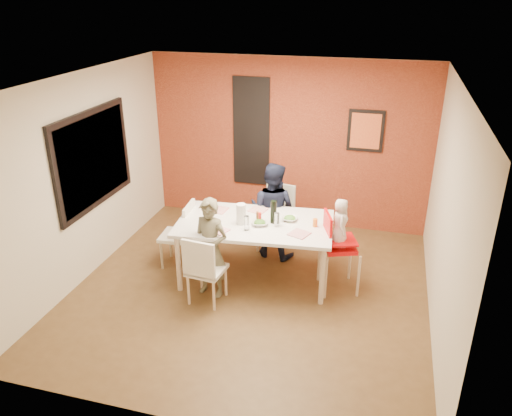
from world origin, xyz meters
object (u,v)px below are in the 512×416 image
(dining_table, at_px, (255,227))
(chair_left, at_px, (182,231))
(chair_near, at_px, (203,268))
(child_far, at_px, (272,210))
(high_chair, at_px, (336,244))
(child_near, at_px, (210,248))
(toddler, at_px, (340,223))
(wine_bottle, at_px, (274,212))
(chair_far, at_px, (277,214))
(paper_towel_roll, at_px, (241,214))

(dining_table, bearing_deg, chair_left, 176.10)
(chair_near, relative_size, child_far, 0.65)
(chair_left, relative_size, high_chair, 0.87)
(child_near, height_order, toddler, child_near)
(child_near, bearing_deg, chair_near, -81.92)
(dining_table, relative_size, chair_near, 2.29)
(chair_near, bearing_deg, child_near, -85.95)
(chair_left, bearing_deg, child_far, 114.67)
(high_chair, xyz_separation_m, child_far, (-1.00, 0.69, 0.06))
(dining_table, relative_size, toddler, 3.36)
(dining_table, height_order, high_chair, high_chair)
(child_near, relative_size, wine_bottle, 4.30)
(child_near, xyz_separation_m, toddler, (1.53, 0.54, 0.30))
(chair_far, distance_m, child_far, 0.29)
(chair_far, distance_m, high_chair, 1.36)
(child_near, distance_m, toddler, 1.65)
(chair_far, xyz_separation_m, paper_towel_roll, (-0.24, -1.04, 0.42))
(high_chair, height_order, wine_bottle, wine_bottle)
(child_near, xyz_separation_m, wine_bottle, (0.67, 0.56, 0.33))
(paper_towel_roll, bearing_deg, child_far, 74.30)
(dining_table, distance_m, chair_near, 0.91)
(wine_bottle, relative_size, paper_towel_roll, 1.11)
(chair_far, relative_size, chair_left, 1.05)
(chair_near, height_order, high_chair, high_chair)
(chair_near, relative_size, toddler, 1.46)
(chair_left, bearing_deg, chair_near, 32.80)
(chair_near, xyz_separation_m, high_chair, (1.51, 0.77, 0.14))
(high_chair, bearing_deg, chair_far, 26.39)
(chair_left, xyz_separation_m, paper_towel_roll, (0.91, -0.17, 0.45))
(dining_table, xyz_separation_m, chair_near, (-0.45, -0.75, -0.25))
(toddler, distance_m, wine_bottle, 0.86)
(dining_table, relative_size, chair_far, 2.14)
(paper_towel_roll, bearing_deg, high_chair, 5.11)
(child_far, distance_m, toddler, 1.25)
(paper_towel_roll, bearing_deg, chair_far, 76.92)
(chair_left, distance_m, toddler, 2.21)
(toddler, bearing_deg, chair_near, 104.36)
(child_far, height_order, toddler, child_far)
(high_chair, relative_size, toddler, 1.72)
(chair_near, height_order, child_far, child_far)
(dining_table, height_order, child_near, child_near)
(chair_near, relative_size, wine_bottle, 3.02)
(chair_left, xyz_separation_m, toddler, (2.17, -0.04, 0.43))
(chair_left, relative_size, child_far, 0.66)
(chair_left, height_order, wine_bottle, wine_bottle)
(chair_left, bearing_deg, chair_far, 122.87)
(child_far, xyz_separation_m, paper_towel_roll, (-0.22, -0.80, 0.27))
(high_chair, distance_m, child_near, 1.59)
(chair_near, bearing_deg, chair_left, -46.76)
(child_far, bearing_deg, chair_near, 81.29)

